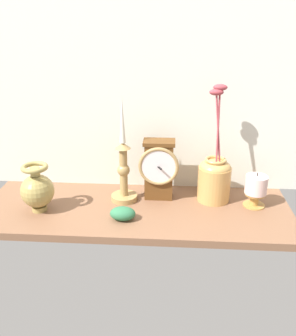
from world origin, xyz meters
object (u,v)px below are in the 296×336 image
Objects in this scene: brass_vase_bulbous at (37,189)px; pillar_candle_front at (256,189)px; candlestick_tall_left at (124,170)px; brass_vase_jar at (214,176)px; mantel_clock at (159,169)px.

brass_vase_bulbous is 1.33× the size of pillar_candle_front.
pillar_candle_front is at bearing -1.65° from candlestick_tall_left.
brass_vase_bulbous is 57.12cm from brass_vase_jar.
pillar_candle_front is (68.98, 7.86, -1.28)cm from brass_vase_bulbous.
brass_vase_jar is 13.68cm from pillar_candle_front.
candlestick_tall_left is at bearing -175.69° from brass_vase_jar.
mantel_clock is 18.52cm from brass_vase_jar.
brass_vase_bulbous is 69.43cm from pillar_candle_front.
mantel_clock is 39.42cm from brass_vase_bulbous.
pillar_candle_front is at bearing -6.55° from mantel_clock.
brass_vase_jar reaches higher than pillar_candle_front.
mantel_clock is 1.31× the size of brass_vase_bulbous.
brass_vase_jar is at bearing -0.37° from mantel_clock.
pillar_candle_front is (42.88, -1.24, -4.66)cm from candlestick_tall_left.
candlestick_tall_left is 27.84cm from brass_vase_bulbous.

